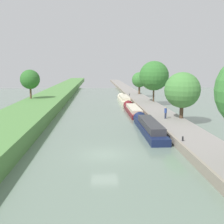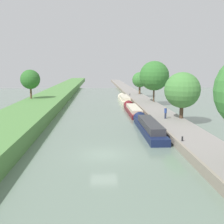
# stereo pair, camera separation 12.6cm
# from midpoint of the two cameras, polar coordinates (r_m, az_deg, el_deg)

# --- Properties ---
(ground_plane) EXTENTS (160.00, 160.00, 0.00)m
(ground_plane) POSITION_cam_midpoint_polar(r_m,az_deg,el_deg) (25.35, -1.58, -8.86)
(ground_plane) COLOR slate
(right_towpath) EXTENTS (4.30, 260.00, 0.84)m
(right_towpath) POSITION_cam_midpoint_polar(r_m,az_deg,el_deg) (27.18, 19.08, -7.20)
(right_towpath) COLOR gray
(right_towpath) RESTS_ON ground_plane
(stone_quay) EXTENTS (0.25, 260.00, 0.89)m
(stone_quay) POSITION_cam_midpoint_polar(r_m,az_deg,el_deg) (26.41, 14.47, -7.40)
(stone_quay) COLOR gray
(stone_quay) RESTS_ON ground_plane
(narrowboat_navy) EXTENTS (2.03, 13.81, 2.14)m
(narrowboat_navy) POSITION_cam_midpoint_polar(r_m,az_deg,el_deg) (34.18, 7.71, -3.00)
(narrowboat_navy) COLOR #141E42
(narrowboat_navy) RESTS_ON ground_plane
(narrowboat_maroon) EXTENTS (2.07, 13.83, 1.97)m
(narrowboat_maroon) POSITION_cam_midpoint_polar(r_m,az_deg,el_deg) (48.30, 4.44, 0.53)
(narrowboat_maroon) COLOR maroon
(narrowboat_maroon) RESTS_ON ground_plane
(narrowboat_cream) EXTENTS (2.07, 13.46, 2.04)m
(narrowboat_cream) POSITION_cam_midpoint_polar(r_m,az_deg,el_deg) (62.95, 2.61, 2.73)
(narrowboat_cream) COLOR beige
(narrowboat_cream) RESTS_ON ground_plane
(tree_rightbank_midnear) EXTENTS (4.95, 4.95, 6.43)m
(tree_rightbank_midnear) POSITION_cam_midpoint_polar(r_m,az_deg,el_deg) (38.89, 14.63, 4.45)
(tree_rightbank_midnear) COLOR #4C3828
(tree_rightbank_midnear) RESTS_ON right_towpath
(tree_rightbank_midfar) EXTENTS (6.03, 6.03, 8.34)m
(tree_rightbank_midfar) POSITION_cam_midpoint_polar(r_m,az_deg,el_deg) (56.87, 8.92, 7.51)
(tree_rightbank_midfar) COLOR #4C3828
(tree_rightbank_midfar) RESTS_ON right_towpath
(tree_rightbank_far) EXTENTS (3.97, 3.97, 5.76)m
(tree_rightbank_far) POSITION_cam_midpoint_polar(r_m,az_deg,el_deg) (72.30, 5.90, 6.73)
(tree_rightbank_far) COLOR brown
(tree_rightbank_far) RESTS_ON right_towpath
(tree_leftbank_downstream) EXTENTS (3.76, 3.76, 5.63)m
(tree_leftbank_downstream) POSITION_cam_midpoint_polar(r_m,az_deg,el_deg) (55.32, -16.72, 6.56)
(tree_leftbank_downstream) COLOR brown
(tree_leftbank_downstream) RESTS_ON left_grassy_bank
(person_walking) EXTENTS (0.34, 0.34, 1.66)m
(person_walking) POSITION_cam_midpoint_polar(r_m,az_deg,el_deg) (38.48, 11.26, -0.09)
(person_walking) COLOR #282D42
(person_walking) RESTS_ON right_towpath
(mooring_bollard_near) EXTENTS (0.16, 0.16, 0.45)m
(mooring_bollard_near) POSITION_cam_midpoint_polar(r_m,az_deg,el_deg) (27.39, 14.67, -5.46)
(mooring_bollard_near) COLOR black
(mooring_bollard_near) RESTS_ON right_towpath
(mooring_bollard_far) EXTENTS (0.16, 0.16, 0.45)m
(mooring_bollard_far) POSITION_cam_midpoint_polar(r_m,az_deg,el_deg) (68.74, 3.82, 3.67)
(mooring_bollard_far) COLOR black
(mooring_bollard_far) RESTS_ON right_towpath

